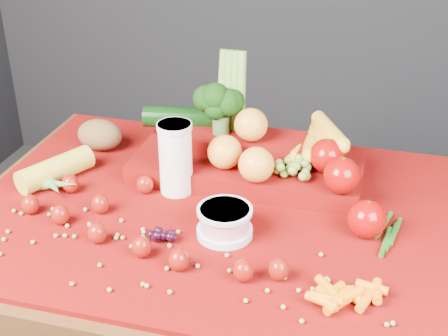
% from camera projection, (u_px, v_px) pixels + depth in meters
% --- Properties ---
extents(table, '(1.10, 0.80, 0.75)m').
position_uv_depth(table, '(222.00, 250.00, 1.37)').
color(table, '#391D0D').
rests_on(table, ground).
extents(red_cloth, '(1.05, 0.75, 0.01)m').
position_uv_depth(red_cloth, '(222.00, 211.00, 1.32)').
color(red_cloth, '#6D0307').
rests_on(red_cloth, table).
extents(milk_glass, '(0.08, 0.08, 0.16)m').
position_uv_depth(milk_glass, '(176.00, 156.00, 1.34)').
color(milk_glass, white).
rests_on(milk_glass, red_cloth).
extents(yogurt_bowl, '(0.11, 0.11, 0.06)m').
position_uv_depth(yogurt_bowl, '(225.00, 221.00, 1.22)').
color(yogurt_bowl, silver).
rests_on(yogurt_bowl, red_cloth).
extents(strawberry_scatter, '(0.58, 0.28, 0.05)m').
position_uv_depth(strawberry_scatter, '(130.00, 223.00, 1.23)').
color(strawberry_scatter, maroon).
rests_on(strawberry_scatter, red_cloth).
extents(dark_grape_cluster, '(0.06, 0.05, 0.03)m').
position_uv_depth(dark_grape_cluster, '(161.00, 235.00, 1.21)').
color(dark_grape_cluster, black).
rests_on(dark_grape_cluster, red_cloth).
extents(soybean_scatter, '(0.84, 0.24, 0.01)m').
position_uv_depth(soybean_scatter, '(193.00, 263.00, 1.15)').
color(soybean_scatter, '#A28A45').
rests_on(soybean_scatter, red_cloth).
extents(corn_ear, '(0.24, 0.26, 0.06)m').
position_uv_depth(corn_ear, '(53.00, 180.00, 1.39)').
color(corn_ear, gold).
rests_on(corn_ear, red_cloth).
extents(potato, '(0.11, 0.08, 0.08)m').
position_uv_depth(potato, '(100.00, 135.00, 1.55)').
color(potato, brown).
rests_on(potato, red_cloth).
extents(baby_carrot_pile, '(0.17, 0.17, 0.03)m').
position_uv_depth(baby_carrot_pile, '(350.00, 297.00, 1.05)').
color(baby_carrot_pile, orange).
rests_on(baby_carrot_pile, red_cloth).
extents(green_bean_pile, '(0.14, 0.12, 0.01)m').
position_uv_depth(green_bean_pile, '(385.00, 233.00, 1.23)').
color(green_bean_pile, '#1C5313').
rests_on(green_bean_pile, red_cloth).
extents(produce_mound, '(0.60, 0.36, 0.27)m').
position_uv_depth(produce_mound, '(257.00, 154.00, 1.41)').
color(produce_mound, '#6D0307').
rests_on(produce_mound, red_cloth).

